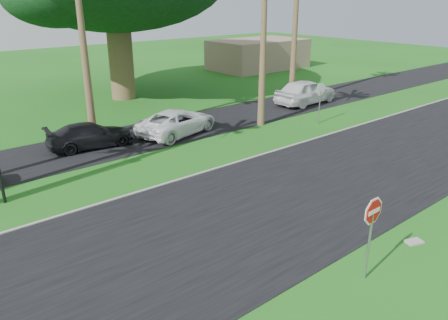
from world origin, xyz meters
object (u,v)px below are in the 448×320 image
at_px(car_dark, 90,135).
at_px(car_minivan, 177,122).
at_px(car_pickup, 306,92).
at_px(stop_sign_far, 320,95).
at_px(stop_sign_near, 372,222).

distance_m(car_dark, car_minivan, 4.85).
bearing_deg(car_minivan, car_dark, 63.94).
xyz_separation_m(car_minivan, car_pickup, (11.28, 0.29, 0.18)).
bearing_deg(car_minivan, stop_sign_far, -129.36).
relative_size(stop_sign_near, stop_sign_far, 1.00).
distance_m(car_dark, car_pickup, 16.06).
height_order(stop_sign_far, car_pickup, stop_sign_far).
height_order(car_dark, car_minivan, car_minivan).
bearing_deg(car_dark, stop_sign_near, -168.59).
xyz_separation_m(car_dark, car_minivan, (4.76, -0.94, 0.06)).
height_order(stop_sign_near, car_dark, stop_sign_near).
relative_size(stop_sign_near, car_dark, 0.60).
bearing_deg(stop_sign_far, car_pickup, -130.10).
distance_m(stop_sign_near, stop_sign_far, 15.91).
bearing_deg(car_pickup, stop_sign_far, 137.37).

